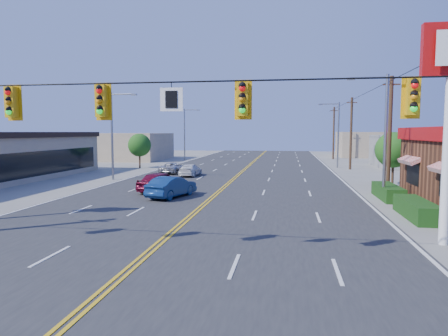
# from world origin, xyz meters

# --- Properties ---
(ground) EXTENTS (160.00, 160.00, 0.00)m
(ground) POSITION_xyz_m (0.00, 0.00, 0.00)
(ground) COLOR gray
(ground) RESTS_ON ground
(road) EXTENTS (20.00, 120.00, 0.06)m
(road) POSITION_xyz_m (0.00, 20.00, 0.03)
(road) COLOR #2D2D30
(road) RESTS_ON ground
(signal_span) EXTENTS (24.32, 0.34, 9.00)m
(signal_span) POSITION_xyz_m (-0.12, 0.00, 4.89)
(signal_span) COLOR #47301E
(signal_span) RESTS_ON ground
(streetlight_se) EXTENTS (2.55, 0.25, 8.00)m
(streetlight_se) POSITION_xyz_m (10.79, 14.00, 4.51)
(streetlight_se) COLOR gray
(streetlight_se) RESTS_ON ground
(streetlight_ne) EXTENTS (2.55, 0.25, 8.00)m
(streetlight_ne) POSITION_xyz_m (10.79, 38.00, 4.51)
(streetlight_ne) COLOR gray
(streetlight_ne) RESTS_ON ground
(streetlight_sw) EXTENTS (2.55, 0.25, 8.00)m
(streetlight_sw) POSITION_xyz_m (-10.79, 22.00, 4.51)
(streetlight_sw) COLOR gray
(streetlight_sw) RESTS_ON ground
(streetlight_nw) EXTENTS (2.55, 0.25, 8.00)m
(streetlight_nw) POSITION_xyz_m (-10.79, 48.00, 4.51)
(streetlight_nw) COLOR gray
(streetlight_nw) RESTS_ON ground
(utility_pole_near) EXTENTS (0.28, 0.28, 8.40)m
(utility_pole_near) POSITION_xyz_m (12.20, 18.00, 4.20)
(utility_pole_near) COLOR #47301E
(utility_pole_near) RESTS_ON ground
(utility_pole_mid) EXTENTS (0.28, 0.28, 8.40)m
(utility_pole_mid) POSITION_xyz_m (12.20, 36.00, 4.20)
(utility_pole_mid) COLOR #47301E
(utility_pole_mid) RESTS_ON ground
(utility_pole_far) EXTENTS (0.28, 0.28, 8.40)m
(utility_pole_far) POSITION_xyz_m (12.20, 54.00, 4.20)
(utility_pole_far) COLOR #47301E
(utility_pole_far) RESTS_ON ground
(tree_kfc_rear) EXTENTS (2.94, 2.94, 4.41)m
(tree_kfc_rear) POSITION_xyz_m (13.50, 22.00, 2.93)
(tree_kfc_rear) COLOR #47301E
(tree_kfc_rear) RESTS_ON ground
(tree_west) EXTENTS (2.80, 2.80, 4.20)m
(tree_west) POSITION_xyz_m (-13.00, 34.00, 2.79)
(tree_west) COLOR #47301E
(tree_west) RESTS_ON ground
(bld_east_mid) EXTENTS (12.00, 10.00, 4.00)m
(bld_east_mid) POSITION_xyz_m (22.00, 40.00, 2.00)
(bld_east_mid) COLOR gray
(bld_east_mid) RESTS_ON ground
(bld_west_far) EXTENTS (11.00, 12.00, 4.20)m
(bld_west_far) POSITION_xyz_m (-20.00, 48.00, 2.10)
(bld_west_far) COLOR tan
(bld_west_far) RESTS_ON ground
(bld_east_far) EXTENTS (10.00, 10.00, 4.40)m
(bld_east_far) POSITION_xyz_m (19.00, 62.00, 2.20)
(bld_east_far) COLOR tan
(bld_east_far) RESTS_ON ground
(car_magenta) EXTENTS (2.56, 4.57, 1.47)m
(car_magenta) POSITION_xyz_m (-4.32, 15.35, 0.73)
(car_magenta) COLOR maroon
(car_magenta) RESTS_ON ground
(car_blue) EXTENTS (2.60, 4.50, 1.40)m
(car_blue) POSITION_xyz_m (-2.72, 13.02, 0.70)
(car_blue) COLOR navy
(car_blue) RESTS_ON ground
(car_white) EXTENTS (1.72, 4.03, 1.16)m
(car_white) POSITION_xyz_m (-4.61, 25.82, 0.58)
(car_white) COLOR silver
(car_white) RESTS_ON ground
(car_silver) EXTENTS (2.59, 4.43, 1.16)m
(car_silver) POSITION_xyz_m (-6.88, 28.00, 0.58)
(car_silver) COLOR #B7B7BC
(car_silver) RESTS_ON ground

